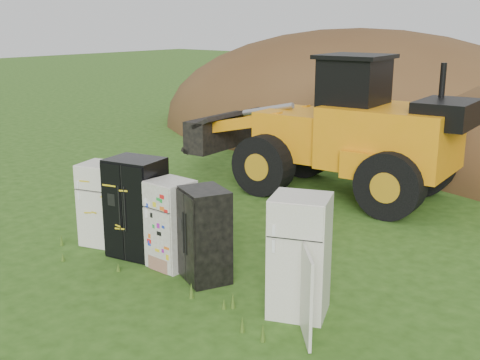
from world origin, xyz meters
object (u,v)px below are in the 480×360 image
at_px(fridge_open_door, 299,256).
at_px(fridge_dark_mid, 205,235).
at_px(fridge_sticker, 171,224).
at_px(fridge_black_side, 137,207).
at_px(wheel_loader, 320,124).
at_px(fridge_leftmost, 102,204).

bearing_deg(fridge_open_door, fridge_dark_mid, 157.76).
relative_size(fridge_dark_mid, fridge_open_door, 0.87).
height_order(fridge_sticker, fridge_open_door, fridge_open_door).
bearing_deg(fridge_open_door, fridge_sticker, 157.01).
bearing_deg(fridge_dark_mid, fridge_sticker, -157.84).
height_order(fridge_black_side, fridge_open_door, fridge_black_side).
bearing_deg(wheel_loader, fridge_open_door, -65.17).
bearing_deg(fridge_black_side, wheel_loader, 75.87).
relative_size(fridge_black_side, fridge_open_door, 1.01).
bearing_deg(fridge_sticker, fridge_leftmost, -177.46).
distance_m(fridge_dark_mid, wheel_loader, 6.37).
relative_size(fridge_black_side, fridge_dark_mid, 1.16).
xyz_separation_m(fridge_black_side, wheel_loader, (0.27, 6.07, 0.84)).
relative_size(fridge_sticker, wheel_loader, 0.22).
bearing_deg(fridge_sticker, wheel_loader, 97.58).
height_order(fridge_dark_mid, wheel_loader, wheel_loader).
bearing_deg(fridge_leftmost, fridge_black_side, -15.27).
height_order(fridge_black_side, wheel_loader, wheel_loader).
xyz_separation_m(fridge_open_door, wheel_loader, (-3.48, 6.12, 0.85)).
bearing_deg(fridge_dark_mid, fridge_leftmost, -155.12).
distance_m(fridge_sticker, fridge_open_door, 2.82).
relative_size(fridge_sticker, fridge_dark_mid, 0.99).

